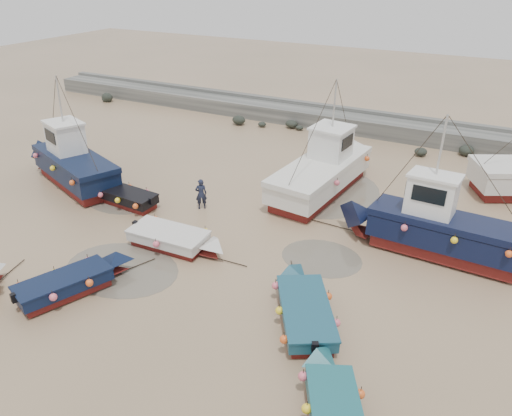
# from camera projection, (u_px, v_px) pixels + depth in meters

# --- Properties ---
(ground) EXTENTS (120.00, 120.00, 0.00)m
(ground) POSITION_uv_depth(u_px,v_px,m) (201.00, 280.00, 20.77)
(ground) COLOR tan
(ground) RESTS_ON ground
(seawall) EXTENTS (60.00, 4.92, 1.50)m
(seawall) POSITION_uv_depth(u_px,v_px,m) (362.00, 124.00, 37.80)
(seawall) COLOR gray
(seawall) RESTS_ON ground
(puddle_a) EXTENTS (5.21, 5.21, 0.01)m
(puddle_a) POSITION_uv_depth(u_px,v_px,m) (122.00, 269.00, 21.48)
(puddle_a) COLOR #625B4D
(puddle_a) RESTS_ON ground
(puddle_b) EXTENTS (3.64, 3.64, 0.01)m
(puddle_b) POSITION_uv_depth(u_px,v_px,m) (322.00, 258.00, 22.26)
(puddle_b) COLOR #625B4D
(puddle_b) RESTS_ON ground
(puddle_c) EXTENTS (3.57, 3.57, 0.01)m
(puddle_c) POSITION_uv_depth(u_px,v_px,m) (117.00, 203.00, 27.15)
(puddle_c) COLOR #625B4D
(puddle_c) RESTS_ON ground
(puddle_d) EXTENTS (5.92, 5.92, 0.01)m
(puddle_d) POSITION_uv_depth(u_px,v_px,m) (326.00, 191.00, 28.53)
(puddle_d) COLOR #625B4D
(puddle_d) RESTS_ON ground
(dinghy_1) EXTENTS (3.16, 5.71, 1.43)m
(dinghy_1) POSITION_uv_depth(u_px,v_px,m) (73.00, 280.00, 19.79)
(dinghy_1) COLOR maroon
(dinghy_1) RESTS_ON ground
(dinghy_2) EXTENTS (3.14, 4.99, 1.43)m
(dinghy_2) POSITION_uv_depth(u_px,v_px,m) (332.00, 402.00, 14.38)
(dinghy_2) COLOR maroon
(dinghy_2) RESTS_ON ground
(dinghy_4) EXTENTS (5.60, 1.96, 1.43)m
(dinghy_4) POSITION_uv_depth(u_px,v_px,m) (124.00, 195.00, 26.86)
(dinghy_4) COLOR maroon
(dinghy_4) RESTS_ON ground
(dinghy_5) EXTENTS (5.98, 2.23, 1.43)m
(dinghy_5) POSITION_uv_depth(u_px,v_px,m) (175.00, 238.00, 22.76)
(dinghy_5) COLOR maroon
(dinghy_5) RESTS_ON ground
(dinghy_6) EXTENTS (3.95, 5.70, 1.43)m
(dinghy_6) POSITION_uv_depth(u_px,v_px,m) (304.00, 306.00, 18.34)
(dinghy_6) COLOR maroon
(dinghy_6) RESTS_ON ground
(cabin_boat_0) EXTENTS (9.68, 5.07, 6.22)m
(cabin_boat_0) POSITION_uv_depth(u_px,v_px,m) (70.00, 161.00, 29.08)
(cabin_boat_0) COLOR maroon
(cabin_boat_0) RESTS_ON ground
(cabin_boat_1) EXTENTS (3.80, 11.32, 6.22)m
(cabin_boat_1) POSITION_uv_depth(u_px,v_px,m) (325.00, 168.00, 28.24)
(cabin_boat_1) COLOR maroon
(cabin_boat_1) RESTS_ON ground
(cabin_boat_2) EXTENTS (9.80, 3.16, 6.22)m
(cabin_boat_2) POSITION_uv_depth(u_px,v_px,m) (432.00, 226.00, 22.13)
(cabin_boat_2) COLOR maroon
(cabin_boat_2) RESTS_ON ground
(person) EXTENTS (0.73, 0.70, 1.69)m
(person) POSITION_uv_depth(u_px,v_px,m) (202.00, 208.00, 26.64)
(person) COLOR #191E32
(person) RESTS_ON ground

